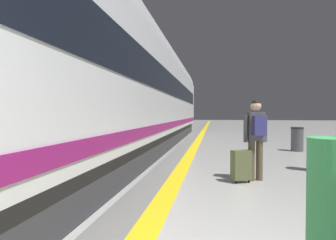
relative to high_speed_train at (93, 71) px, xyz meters
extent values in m
cube|color=yellow|center=(2.21, 4.00, -2.50)|extent=(0.36, 80.00, 0.01)
cube|color=slate|center=(1.83, 4.00, -2.50)|extent=(0.72, 80.00, 0.01)
cube|color=#38383D|center=(0.00, 0.50, -2.15)|extent=(2.67, 28.59, 0.70)
cube|color=silver|center=(0.00, 0.50, -0.35)|extent=(2.90, 29.78, 2.90)
cylinder|color=silver|center=(0.00, 0.50, 1.05)|extent=(2.84, 29.18, 2.84)
cube|color=black|center=(0.00, 0.50, 0.00)|extent=(2.93, 27.99, 0.80)
cube|color=#8C1966|center=(0.00, 0.50, -1.50)|extent=(2.94, 29.18, 0.24)
cube|color=gray|center=(-1.46, 4.96, -0.60)|extent=(0.02, 0.90, 2.00)
cylinder|color=brown|center=(3.82, -0.53, -2.08)|extent=(0.14, 0.14, 0.85)
cylinder|color=brown|center=(3.99, -0.47, -2.08)|extent=(0.14, 0.14, 0.85)
cube|color=#4C4C51|center=(3.91, -0.50, -1.35)|extent=(0.39, 0.31, 0.61)
cylinder|color=#4C4C51|center=(3.69, -0.56, -1.40)|extent=(0.09, 0.09, 0.57)
cylinder|color=#4C4C51|center=(4.11, -0.41, -1.40)|extent=(0.09, 0.09, 0.57)
sphere|color=beige|center=(3.91, -0.50, -0.91)|extent=(0.22, 0.22, 0.22)
sphere|color=black|center=(3.91, -0.50, -0.89)|extent=(0.21, 0.21, 0.21)
cube|color=navy|center=(3.96, -0.64, -1.33)|extent=(0.30, 0.22, 0.41)
cube|color=#596038|center=(3.59, -0.73, -2.14)|extent=(0.44, 0.35, 0.60)
cube|color=#596038|center=(3.54, -0.62, -2.22)|extent=(0.29, 0.14, 0.33)
cylinder|color=black|center=(3.48, -0.85, -2.47)|extent=(0.04, 0.06, 0.06)
cylinder|color=black|center=(3.74, -0.73, -2.47)|extent=(0.04, 0.06, 0.06)
cylinder|color=#4C4C51|center=(6.14, 4.50, -2.08)|extent=(0.44, 0.44, 0.85)
cylinder|color=#262628|center=(6.14, 4.50, -1.62)|extent=(0.46, 0.46, 0.06)
camera|label=1|loc=(3.03, -6.59, -1.07)|focal=29.55mm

